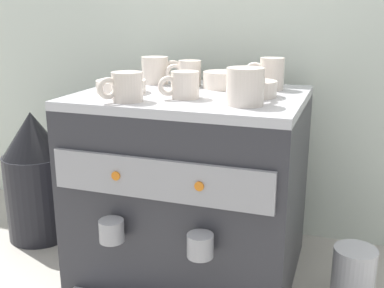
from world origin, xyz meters
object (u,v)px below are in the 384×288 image
espresso_machine (191,186)px  ceramic_bowl_2 (121,87)px  ceramic_cup_0 (126,87)px  milk_pitcher (353,276)px  ceramic_cup_3 (270,74)px  coffee_grinder (36,177)px  ceramic_cup_1 (184,85)px  ceramic_cup_5 (188,73)px  ceramic_cup_4 (246,86)px  ceramic_cup_2 (157,70)px  ceramic_bowl_0 (224,80)px  ceramic_bowl_1 (256,89)px

espresso_machine → ceramic_bowl_2: 0.31m
ceramic_cup_0 → milk_pitcher: 0.69m
ceramic_cup_3 → coffee_grinder: 0.76m
ceramic_cup_1 → ceramic_bowl_2: ceramic_cup_1 is taller
ceramic_cup_5 → coffee_grinder: ceramic_cup_5 is taller
ceramic_cup_3 → espresso_machine: bearing=-144.8°
espresso_machine → ceramic_cup_4: ceramic_cup_4 is taller
ceramic_cup_3 → ceramic_cup_4: size_ratio=0.85×
milk_pitcher → ceramic_cup_3: bearing=148.9°
ceramic_cup_1 → ceramic_cup_3: size_ratio=0.81×
milk_pitcher → espresso_machine: bearing=176.3°
espresso_machine → ceramic_cup_5: ceramic_cup_5 is taller
coffee_grinder → ceramic_cup_2: bearing=14.4°
ceramic_cup_0 → coffee_grinder: ceramic_cup_0 is taller
ceramic_cup_0 → ceramic_cup_2: ceramic_cup_2 is taller
ceramic_cup_3 → coffee_grinder: (-0.68, -0.09, -0.33)m
ceramic_cup_3 → ceramic_cup_5: (-0.22, -0.01, -0.01)m
ceramic_cup_3 → ceramic_cup_2: bearing=-180.0°
ceramic_cup_4 → coffee_grinder: bearing=169.1°
ceramic_cup_1 → coffee_grinder: (-0.51, 0.10, -0.32)m
ceramic_cup_3 → ceramic_bowl_2: 0.38m
ceramic_cup_3 → coffee_grinder: size_ratio=0.26×
ceramic_cup_4 → ceramic_bowl_2: bearing=170.9°
ceramic_cup_1 → milk_pitcher: size_ratio=0.58×
ceramic_bowl_0 → ceramic_cup_5: bearing=174.5°
ceramic_cup_2 → ceramic_bowl_1: bearing=-20.5°
ceramic_cup_4 → ceramic_bowl_1: bearing=90.4°
ceramic_cup_5 → milk_pitcher: ceramic_cup_5 is taller
ceramic_cup_0 → ceramic_cup_4: ceramic_cup_4 is taller
ceramic_cup_0 → ceramic_bowl_2: 0.12m
ceramic_cup_1 → ceramic_cup_2: 0.24m
ceramic_bowl_1 → espresso_machine: bearing=-177.4°
ceramic_cup_1 → coffee_grinder: bearing=169.0°
espresso_machine → ceramic_cup_4: (0.16, -0.10, 0.28)m
ceramic_cup_5 → ceramic_bowl_0: (0.10, -0.01, -0.01)m
ceramic_bowl_0 → espresso_machine: bearing=-118.0°
ceramic_cup_1 → ceramic_bowl_1: size_ratio=0.84×
ceramic_cup_1 → milk_pitcher: 0.60m
ceramic_cup_4 → milk_pitcher: size_ratio=0.84×
ceramic_bowl_0 → ceramic_bowl_2: 0.27m
ceramic_cup_3 → ceramic_bowl_0: (-0.12, -0.02, -0.02)m
ceramic_bowl_0 → ceramic_cup_1: bearing=-105.4°
ceramic_cup_3 → ceramic_bowl_0: 0.12m
ceramic_cup_5 → milk_pitcher: (0.46, -0.14, -0.44)m
espresso_machine → ceramic_cup_1: (0.01, -0.07, 0.27)m
ceramic_bowl_2 → ceramic_cup_4: bearing=-9.1°
ceramic_bowl_2 → milk_pitcher: size_ratio=0.84×
ceramic_cup_3 → ceramic_cup_4: bearing=-93.1°
espresso_machine → ceramic_cup_0: ceramic_cup_0 is taller
ceramic_cup_5 → ceramic_bowl_1: 0.23m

